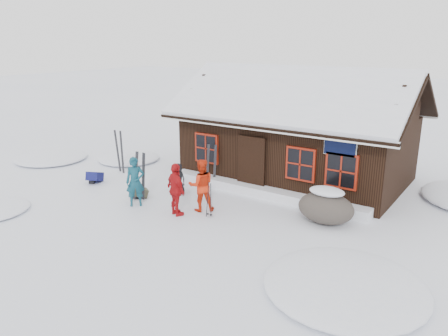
{
  "coord_description": "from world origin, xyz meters",
  "views": [
    {
      "loc": [
        8.62,
        -10.49,
        5.29
      ],
      "look_at": [
        0.87,
        0.75,
        1.3
      ],
      "focal_mm": 35.0,
      "sensor_mm": 36.0,
      "label": 1
    }
  ],
  "objects_px": {
    "skier_teal": "(135,182)",
    "backpack_olive": "(140,194)",
    "skier_orange_right": "(176,190)",
    "ski_poles": "(209,200)",
    "skier_crouched": "(178,179)",
    "ski_pair_left": "(140,177)",
    "boulder": "(326,207)",
    "skier_orange_left": "(201,185)",
    "backpack_blue": "(95,178)"
  },
  "relations": [
    {
      "from": "boulder",
      "to": "ski_poles",
      "type": "height_order",
      "value": "ski_poles"
    },
    {
      "from": "skier_crouched",
      "to": "skier_teal",
      "type": "bearing_deg",
      "value": -113.98
    },
    {
      "from": "skier_teal",
      "to": "backpack_olive",
      "type": "distance_m",
      "value": 1.01
    },
    {
      "from": "skier_orange_right",
      "to": "boulder",
      "type": "distance_m",
      "value": 4.6
    },
    {
      "from": "skier_crouched",
      "to": "backpack_blue",
      "type": "height_order",
      "value": "skier_crouched"
    },
    {
      "from": "skier_crouched",
      "to": "boulder",
      "type": "xyz_separation_m",
      "value": [
        5.35,
        0.5,
        -0.06
      ]
    },
    {
      "from": "skier_teal",
      "to": "ski_poles",
      "type": "bearing_deg",
      "value": -32.93
    },
    {
      "from": "ski_poles",
      "to": "skier_crouched",
      "type": "bearing_deg",
      "value": 152.89
    },
    {
      "from": "skier_orange_left",
      "to": "boulder",
      "type": "height_order",
      "value": "skier_orange_left"
    },
    {
      "from": "skier_teal",
      "to": "skier_orange_right",
      "type": "height_order",
      "value": "skier_orange_right"
    },
    {
      "from": "boulder",
      "to": "ski_poles",
      "type": "xyz_separation_m",
      "value": [
        -3.15,
        -1.63,
        0.04
      ]
    },
    {
      "from": "skier_orange_left",
      "to": "ski_pair_left",
      "type": "distance_m",
      "value": 2.37
    },
    {
      "from": "skier_teal",
      "to": "backpack_blue",
      "type": "xyz_separation_m",
      "value": [
        -3.08,
        0.83,
        -0.66
      ]
    },
    {
      "from": "boulder",
      "to": "ski_pair_left",
      "type": "bearing_deg",
      "value": -163.82
    },
    {
      "from": "skier_crouched",
      "to": "skier_orange_right",
      "type": "bearing_deg",
      "value": -62.6
    },
    {
      "from": "skier_orange_right",
      "to": "skier_orange_left",
      "type": "bearing_deg",
      "value": -95.67
    },
    {
      "from": "skier_teal",
      "to": "backpack_olive",
      "type": "xyz_separation_m",
      "value": [
        -0.45,
        0.59,
        -0.69
      ]
    },
    {
      "from": "ski_poles",
      "to": "backpack_olive",
      "type": "distance_m",
      "value": 3.07
    },
    {
      "from": "skier_orange_right",
      "to": "ski_pair_left",
      "type": "height_order",
      "value": "ski_pair_left"
    },
    {
      "from": "backpack_olive",
      "to": "skier_orange_left",
      "type": "bearing_deg",
      "value": 37.08
    },
    {
      "from": "skier_teal",
      "to": "skier_orange_left",
      "type": "xyz_separation_m",
      "value": [
        2.06,
        0.89,
        0.03
      ]
    },
    {
      "from": "skier_orange_right",
      "to": "ski_pair_left",
      "type": "relative_size",
      "value": 0.96
    },
    {
      "from": "skier_orange_left",
      "to": "backpack_blue",
      "type": "relative_size",
      "value": 2.77
    },
    {
      "from": "skier_orange_left",
      "to": "backpack_blue",
      "type": "xyz_separation_m",
      "value": [
        -5.15,
        -0.06,
        -0.69
      ]
    },
    {
      "from": "ski_pair_left",
      "to": "skier_crouched",
      "type": "bearing_deg",
      "value": 43.91
    },
    {
      "from": "backpack_olive",
      "to": "ski_pair_left",
      "type": "bearing_deg",
      "value": -5.06
    },
    {
      "from": "skier_orange_right",
      "to": "skier_crouched",
      "type": "relative_size",
      "value": 1.51
    },
    {
      "from": "ski_pair_left",
      "to": "skier_orange_right",
      "type": "bearing_deg",
      "value": -28.18
    },
    {
      "from": "backpack_olive",
      "to": "backpack_blue",
      "type": "bearing_deg",
      "value": -154.54
    },
    {
      "from": "skier_teal",
      "to": "skier_orange_right",
      "type": "relative_size",
      "value": 0.98
    },
    {
      "from": "skier_orange_right",
      "to": "boulder",
      "type": "height_order",
      "value": "skier_orange_right"
    },
    {
      "from": "boulder",
      "to": "backpack_olive",
      "type": "relative_size",
      "value": 3.24
    },
    {
      "from": "ski_pair_left",
      "to": "backpack_blue",
      "type": "bearing_deg",
      "value": 154.97
    },
    {
      "from": "skier_orange_left",
      "to": "ski_pair_left",
      "type": "relative_size",
      "value": 0.97
    },
    {
      "from": "ski_poles",
      "to": "skier_orange_left",
      "type": "bearing_deg",
      "value": 150.81
    },
    {
      "from": "skier_orange_right",
      "to": "ski_poles",
      "type": "height_order",
      "value": "skier_orange_right"
    },
    {
      "from": "skier_teal",
      "to": "backpack_olive",
      "type": "bearing_deg",
      "value": 81.24
    },
    {
      "from": "ski_pair_left",
      "to": "ski_poles",
      "type": "height_order",
      "value": "ski_pair_left"
    },
    {
      "from": "skier_orange_left",
      "to": "ski_poles",
      "type": "xyz_separation_m",
      "value": [
        0.53,
        -0.3,
        -0.31
      ]
    },
    {
      "from": "skier_teal",
      "to": "backpack_olive",
      "type": "height_order",
      "value": "skier_teal"
    },
    {
      "from": "skier_teal",
      "to": "skier_crouched",
      "type": "height_order",
      "value": "skier_teal"
    },
    {
      "from": "skier_orange_right",
      "to": "skier_crouched",
      "type": "bearing_deg",
      "value": -29.63
    },
    {
      "from": "skier_orange_right",
      "to": "backpack_olive",
      "type": "distance_m",
      "value": 2.27
    },
    {
      "from": "boulder",
      "to": "backpack_blue",
      "type": "xyz_separation_m",
      "value": [
        -8.83,
        -1.39,
        -0.34
      ]
    },
    {
      "from": "ski_pair_left",
      "to": "ski_poles",
      "type": "relative_size",
      "value": 1.5
    },
    {
      "from": "skier_orange_right",
      "to": "ski_poles",
      "type": "distance_m",
      "value": 1.08
    },
    {
      "from": "skier_orange_left",
      "to": "ski_poles",
      "type": "distance_m",
      "value": 0.68
    },
    {
      "from": "skier_orange_right",
      "to": "backpack_blue",
      "type": "bearing_deg",
      "value": 13.38
    },
    {
      "from": "skier_crouched",
      "to": "ski_pair_left",
      "type": "height_order",
      "value": "ski_pair_left"
    },
    {
      "from": "skier_orange_left",
      "to": "backpack_blue",
      "type": "distance_m",
      "value": 5.19
    }
  ]
}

